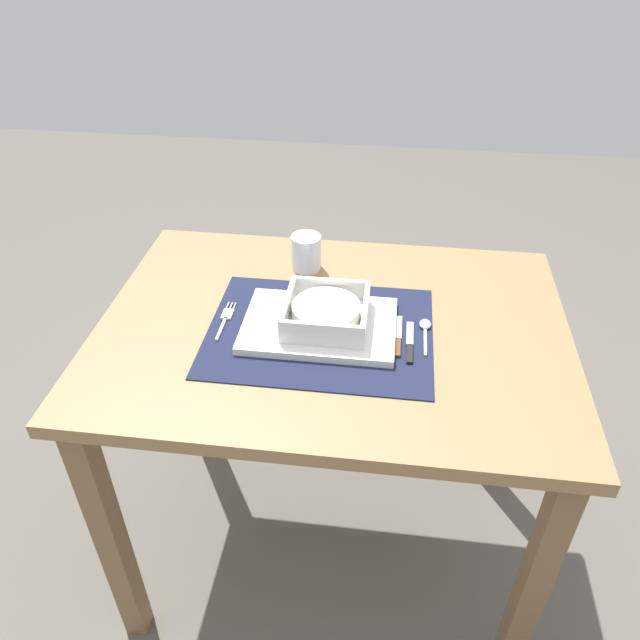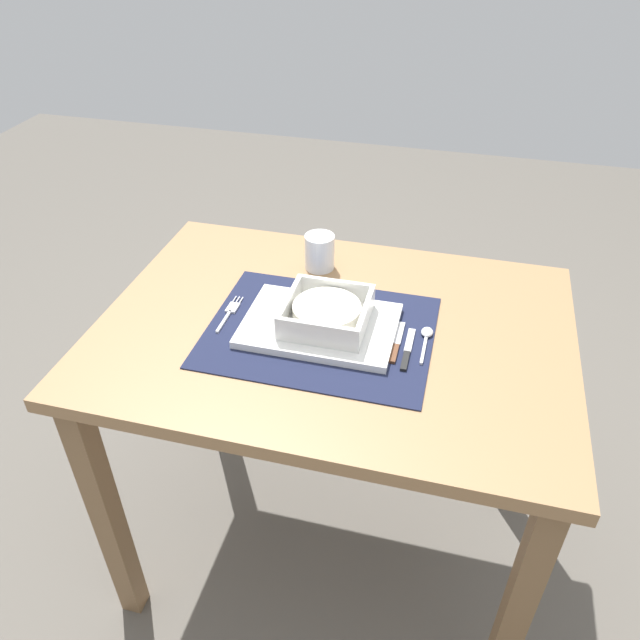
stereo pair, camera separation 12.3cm
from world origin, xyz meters
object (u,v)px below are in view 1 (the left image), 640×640
Objects in this scene: butter_knife at (410,345)px; bread_knife at (398,339)px; drinking_glass at (306,254)px; dining_table at (332,365)px; fork at (226,318)px; porridge_bowl at (326,313)px; spoon at (425,328)px.

bread_knife is at bearing 148.93° from butter_knife.
drinking_glass is at bearing 135.09° from bread_knife.
bread_knife is at bearing -15.77° from dining_table.
fork is 1.57× the size of drinking_glass.
dining_table is 0.20m from butter_knife.
dining_table is at bearing 164.78° from butter_knife.
bread_knife is 0.34m from drinking_glass.
porridge_bowl is 0.18m from butter_knife.
dining_table is 5.84× the size of porridge_bowl.
spoon reaches higher than bread_knife.
porridge_bowl reaches higher than fork.
dining_table is 0.22m from spoon.
porridge_bowl is 0.20m from spoon.
drinking_glass reaches higher than dining_table.
dining_table is 8.52× the size of spoon.
porridge_bowl is at bearing -170.26° from spoon.
fork is at bearing -176.85° from dining_table.
porridge_bowl is 0.24m from drinking_glass.
dining_table is 7.39× the size of fork.
fork is at bearing 177.41° from butter_knife.
spoon is (0.41, 0.01, 0.00)m from fork.
spoon reaches higher than fork.
porridge_bowl is 1.46× the size of spoon.
spoon is 0.06m from butter_knife.
dining_table is 0.27m from drinking_glass.
drinking_glass is at bearing 146.63° from spoon.
drinking_glass is (-0.25, 0.27, 0.03)m from butter_knife.
porridge_bowl is at bearing 175.71° from bread_knife.
dining_table is 0.15m from porridge_bowl.
drinking_glass reaches higher than porridge_bowl.
dining_table is at bearing -68.08° from drinking_glass.
spoon is 0.88× the size of bread_knife.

